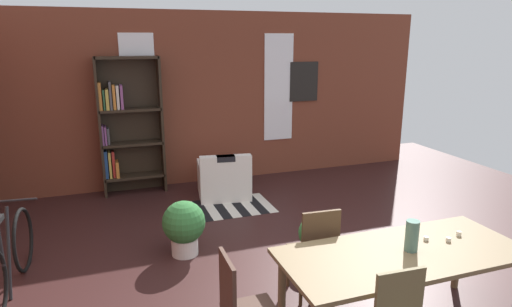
% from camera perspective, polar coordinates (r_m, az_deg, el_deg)
% --- Properties ---
extents(ground_plane, '(10.72, 10.72, 0.00)m').
position_cam_1_polar(ground_plane, '(4.52, 8.28, -18.82)').
color(ground_plane, '#341B1A').
extents(back_wall_brick, '(8.04, 0.12, 2.95)m').
position_cam_1_polar(back_wall_brick, '(7.78, -5.76, 7.14)').
color(back_wall_brick, brown).
rests_on(back_wall_brick, ground).
extents(window_pane_0, '(0.55, 0.02, 1.92)m').
position_cam_1_polar(window_pane_0, '(7.50, -14.92, 7.59)').
color(window_pane_0, white).
extents(window_pane_1, '(0.55, 0.02, 1.92)m').
position_cam_1_polar(window_pane_1, '(8.07, 2.95, 8.52)').
color(window_pane_1, white).
extents(dining_table, '(2.14, 0.90, 0.73)m').
position_cam_1_polar(dining_table, '(4.04, 18.58, -12.96)').
color(dining_table, brown).
rests_on(dining_table, ground).
extents(vase_on_table, '(0.11, 0.11, 0.27)m').
position_cam_1_polar(vase_on_table, '(3.99, 19.62, -10.05)').
color(vase_on_table, '#4C7266').
rests_on(vase_on_table, dining_table).
extents(tealight_candle_0, '(0.04, 0.04, 0.03)m').
position_cam_1_polar(tealight_candle_0, '(4.27, 21.26, -10.27)').
color(tealight_candle_0, silver).
rests_on(tealight_candle_0, dining_table).
extents(tealight_candle_1, '(0.04, 0.04, 0.04)m').
position_cam_1_polar(tealight_candle_1, '(4.33, 23.75, -10.20)').
color(tealight_candle_1, silver).
rests_on(tealight_candle_1, dining_table).
extents(tealight_candle_2, '(0.04, 0.04, 0.04)m').
position_cam_1_polar(tealight_candle_2, '(4.48, 24.89, -9.42)').
color(tealight_candle_2, silver).
rests_on(tealight_candle_2, dining_table).
extents(dining_chair_far_left, '(0.43, 0.43, 0.95)m').
position_cam_1_polar(dining_chair_far_left, '(4.37, 7.70, -12.25)').
color(dining_chair_far_left, '#4A3421').
rests_on(dining_chair_far_left, ground).
extents(bookshelf_tall, '(1.00, 0.31, 2.22)m').
position_cam_1_polar(bookshelf_tall, '(7.37, -16.56, 3.62)').
color(bookshelf_tall, '#2D2319').
rests_on(bookshelf_tall, ground).
extents(armchair_white, '(0.91, 0.91, 0.75)m').
position_cam_1_polar(armchair_white, '(7.12, -4.20, -3.42)').
color(armchair_white, white).
rests_on(armchair_white, ground).
extents(bicycle_second, '(0.44, 1.73, 0.90)m').
position_cam_1_polar(bicycle_second, '(5.09, -29.40, -12.01)').
color(bicycle_second, black).
rests_on(bicycle_second, ground).
extents(potted_plant_by_shelf, '(0.50, 0.50, 0.66)m').
position_cam_1_polar(potted_plant_by_shelf, '(5.26, -9.36, -9.22)').
color(potted_plant_by_shelf, silver).
rests_on(potted_plant_by_shelf, ground).
extents(potted_plant_corner, '(0.39, 0.39, 0.54)m').
position_cam_1_polar(potted_plant_corner, '(5.13, 7.72, -10.54)').
color(potted_plant_corner, '#333338').
rests_on(potted_plant_corner, ground).
extents(striped_rug, '(1.42, 0.87, 0.01)m').
position_cam_1_polar(striped_rug, '(6.72, -4.05, -7.01)').
color(striped_rug, black).
rests_on(striped_rug, ground).
extents(framed_picture, '(0.56, 0.03, 0.72)m').
position_cam_1_polar(framed_picture, '(8.26, 6.23, 9.28)').
color(framed_picture, black).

